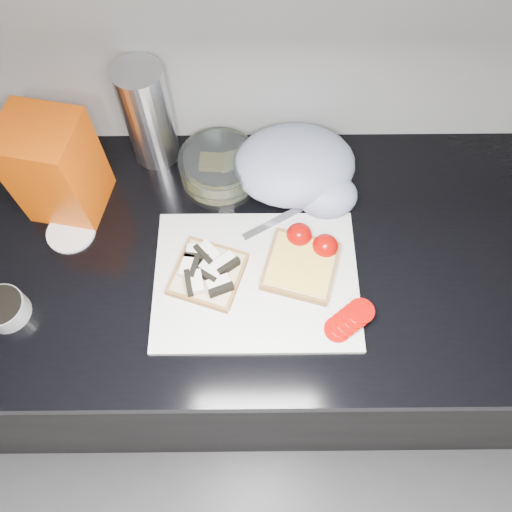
{
  "coord_description": "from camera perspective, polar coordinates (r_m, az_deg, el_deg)",
  "views": [
    {
      "loc": [
        0.12,
        0.72,
        1.8
      ],
      "look_at": [
        0.12,
        1.16,
        0.95
      ],
      "focal_mm": 35.0,
      "sensor_mm": 36.0,
      "label": 1
    }
  ],
  "objects": [
    {
      "name": "bread_bag",
      "position": [
        1.07,
        -21.92,
        9.31
      ],
      "size": [
        0.17,
        0.16,
        0.23
      ],
      "primitive_type": "cube",
      "rotation": [
        0.0,
        0.0,
        -0.2
      ],
      "color": "#FE4204",
      "rests_on": "countertop"
    },
    {
      "name": "steel_canister",
      "position": [
        1.09,
        -12.23,
        15.39
      ],
      "size": [
        0.1,
        0.1,
        0.24
      ],
      "primitive_type": "cylinder",
      "color": "silver",
      "rests_on": "countertop"
    },
    {
      "name": "seed_tub",
      "position": [
        1.06,
        -26.87,
        -5.36
      ],
      "size": [
        0.09,
        0.09,
        0.04
      ],
      "color": "gray",
      "rests_on": "countertop"
    },
    {
      "name": "bread_left",
      "position": [
        0.98,
        -5.55,
        -1.85
      ],
      "size": [
        0.17,
        0.17,
        0.04
      ],
      "rotation": [
        0.0,
        0.0,
        -0.32
      ],
      "color": "beige",
      "rests_on": "cutting_board"
    },
    {
      "name": "knife",
      "position": [
        1.06,
        4.92,
        5.41
      ],
      "size": [
        0.19,
        0.12,
        0.01
      ],
      "rotation": [
        0.0,
        0.0,
        0.53
      ],
      "color": "silver",
      "rests_on": "cutting_board"
    },
    {
      "name": "glass_bowl",
      "position": [
        1.09,
        -4.21,
        9.94
      ],
      "size": [
        0.17,
        0.17,
        0.07
      ],
      "rotation": [
        0.0,
        0.0,
        -0.06
      ],
      "color": "silver",
      "rests_on": "countertop"
    },
    {
      "name": "grocery_bag",
      "position": [
        1.07,
        4.92,
        9.88
      ],
      "size": [
        0.27,
        0.24,
        0.11
      ],
      "rotation": [
        0.0,
        0.0,
        0.07
      ],
      "color": "#97A1BA",
      "rests_on": "countertop"
    },
    {
      "name": "tomato_slices",
      "position": [
        0.95,
        10.6,
        -7.23
      ],
      "size": [
        0.11,
        0.09,
        0.02
      ],
      "rotation": [
        0.0,
        0.0,
        0.14
      ],
      "color": "#A40803",
      "rests_on": "cutting_board"
    },
    {
      "name": "base_cabinet",
      "position": [
        1.46,
        -4.74,
        -7.89
      ],
      "size": [
        3.5,
        0.6,
        0.86
      ],
      "primitive_type": "cube",
      "color": "black",
      "rests_on": "ground"
    },
    {
      "name": "bread_right",
      "position": [
        0.99,
        5.14,
        -1.16
      ],
      "size": [
        0.17,
        0.17,
        0.02
      ],
      "rotation": [
        0.0,
        0.0,
        -0.28
      ],
      "color": "beige",
      "rests_on": "cutting_board"
    },
    {
      "name": "tub_lid",
      "position": [
        1.11,
        -20.38,
        2.58
      ],
      "size": [
        0.12,
        0.12,
        0.01
      ],
      "primitive_type": "cylinder",
      "rotation": [
        0.0,
        0.0,
        0.2
      ],
      "color": "white",
      "rests_on": "countertop"
    },
    {
      "name": "countertop",
      "position": [
        1.05,
        -6.55,
        0.28
      ],
      "size": [
        3.5,
        0.64,
        0.04
      ],
      "primitive_type": "cube",
      "color": "black",
      "rests_on": "base_cabinet"
    },
    {
      "name": "whole_tomatoes",
      "position": [
        1.01,
        6.42,
        1.68
      ],
      "size": [
        0.1,
        0.08,
        0.05
      ],
      "rotation": [
        0.0,
        0.0,
        -0.15
      ],
      "color": "#A40803",
      "rests_on": "countertop"
    },
    {
      "name": "cutting_board",
      "position": [
        0.99,
        0.01,
        -2.72
      ],
      "size": [
        0.4,
        0.3,
        0.01
      ],
      "primitive_type": "cube",
      "color": "silver",
      "rests_on": "countertop"
    }
  ]
}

